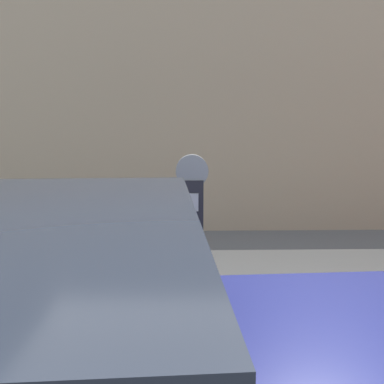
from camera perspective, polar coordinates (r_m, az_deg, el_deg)
name	(u,v)px	position (r m, az deg, el deg)	size (l,w,h in m)	color
sidewalk	(219,301)	(3.91, 4.12, -16.23)	(24.00, 2.80, 0.14)	#BCB7AD
building_facade	(204,63)	(6.67, 1.89, 19.10)	(24.00, 0.30, 5.77)	tan
parking_meter	(192,222)	(2.66, 0.00, -4.66)	(0.22, 0.13, 1.46)	#2D2D30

